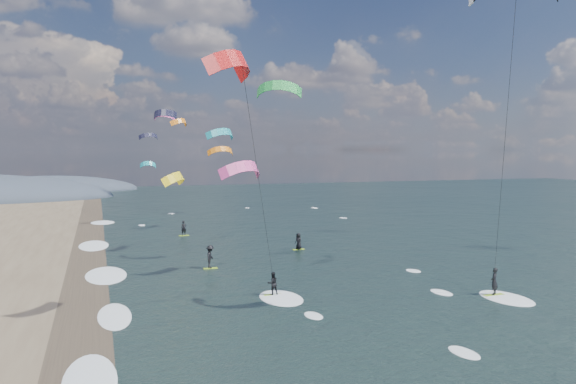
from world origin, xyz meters
name	(u,v)px	position (x,y,z in m)	size (l,w,h in m)	color
wet_sand_strip	(80,349)	(-12.00, 10.00, 0.00)	(3.00, 240.00, 0.00)	#382D23
kitesurfer_near_a	(514,49)	(9.75, 6.88, 14.58)	(7.91, 9.23, 18.88)	#8CBB21
kitesurfer_near_b	(256,151)	(-2.78, 12.29, 9.30)	(6.75, 9.00, 14.88)	#8CBB21
far_kitesurfers	(228,247)	(-0.43, 29.94, 0.88)	(10.54, 18.63, 1.85)	#8CBB21
bg_kite_field	(191,135)	(0.34, 54.05, 11.27)	(13.12, 73.88, 8.83)	#D83F8C
shoreline_surf	(105,318)	(-10.80, 14.75, 0.00)	(2.40, 79.40, 0.11)	white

